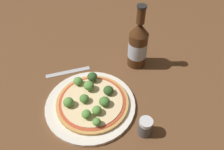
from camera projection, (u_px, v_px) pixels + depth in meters
name	position (u px, v px, depth m)	size (l,w,h in m)	color
ground_plane	(93.00, 100.00, 0.75)	(3.00, 3.00, 0.00)	brown
plate	(91.00, 105.00, 0.72)	(0.30, 0.30, 0.01)	silver
pizza	(93.00, 102.00, 0.72)	(0.24, 0.24, 0.01)	tan
broccoli_floret_0	(88.00, 86.00, 0.73)	(0.04, 0.04, 0.03)	#89A866
broccoli_floret_1	(68.00, 102.00, 0.69)	(0.03, 0.03, 0.03)	#89A866
broccoli_floret_2	(108.00, 90.00, 0.72)	(0.03, 0.03, 0.03)	#89A866
broccoli_floret_3	(92.00, 77.00, 0.76)	(0.03, 0.03, 0.03)	#89A866
broccoli_floret_4	(86.00, 114.00, 0.65)	(0.03, 0.03, 0.03)	#89A866
broccoli_floret_5	(84.00, 99.00, 0.70)	(0.03, 0.03, 0.03)	#89A866
broccoli_floret_6	(97.00, 122.00, 0.64)	(0.03, 0.03, 0.02)	#89A866
broccoli_floret_7	(104.00, 101.00, 0.69)	(0.03, 0.03, 0.03)	#89A866
broccoli_floret_8	(78.00, 81.00, 0.75)	(0.03, 0.03, 0.03)	#89A866
broccoli_floret_9	(97.00, 110.00, 0.67)	(0.03, 0.03, 0.03)	#89A866
beer_bottle	(138.00, 45.00, 0.81)	(0.07, 0.07, 0.25)	#472814
pepper_shaker	(145.00, 127.00, 0.64)	(0.04, 0.04, 0.06)	#4C4C51
fork	(68.00, 72.00, 0.84)	(0.05, 0.17, 0.00)	#B2B2B7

